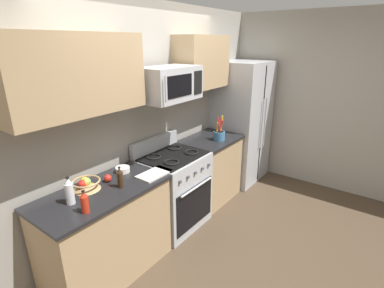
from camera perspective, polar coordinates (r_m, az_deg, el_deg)
The scene contains 18 objects.
ground_plane at distance 3.51m, azimuth 4.98°, elevation -18.73°, with size 16.00×16.00×0.00m, color #473828.
wall_back at distance 3.49m, azimuth -8.75°, elevation 4.92°, with size 8.00×0.10×2.60m, color #9E998E.
counter_left at distance 2.99m, azimuth -16.47°, elevation -16.39°, with size 1.22×0.62×0.91m.
range_oven at distance 3.55m, azimuth -3.64°, elevation -8.98°, with size 0.76×0.66×1.09m.
counter_right at distance 4.14m, azimuth 3.56°, elevation -4.85°, with size 0.84×0.62×0.91m.
refrigerator at distance 4.69m, azimuth 9.66°, elevation 4.20°, with size 0.87×0.73×1.89m.
wall_right at distance 4.88m, azimuth 19.34°, elevation 8.25°, with size 0.10×8.00×2.60m, color #9E998E.
microwave at distance 3.17m, azimuth -4.53°, elevation 11.80°, with size 0.70×0.44×0.36m.
upper_cabinets_left at distance 2.59m, azimuth -21.98°, elevation 12.53°, with size 1.21×0.34×0.66m.
upper_cabinets_right at distance 3.87m, azimuth 2.00°, elevation 15.83°, with size 0.83×0.34×0.66m.
utensil_crock at distance 3.91m, azimuth 5.38°, elevation 1.83°, with size 0.16×0.16×0.33m.
fruit_basket at distance 2.79m, azimuth -20.18°, elevation -7.44°, with size 0.25×0.25×0.11m.
apple_loose at distance 2.87m, azimuth -16.27°, elevation -6.49°, with size 0.07×0.07×0.07m, color red.
cutting_board at distance 2.94m, azimuth -7.42°, elevation -5.84°, with size 0.35×0.20×0.02m, color silver.
bottle_hot_sauce at distance 2.43m, azimuth -20.42°, elevation -10.74°, with size 0.06×0.06×0.19m.
bottle_soy at distance 2.72m, azimuth -13.99°, elevation -6.52°, with size 0.06×0.06×0.20m.
bottle_vinegar at distance 2.58m, azimuth -23.02°, elevation -8.58°, with size 0.07×0.07×0.24m.
prep_bowl at distance 3.04m, azimuth -13.51°, elevation -4.87°, with size 0.15×0.15×0.06m.
Camera 1 is at (-2.38, -1.38, 2.18)m, focal length 27.05 mm.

